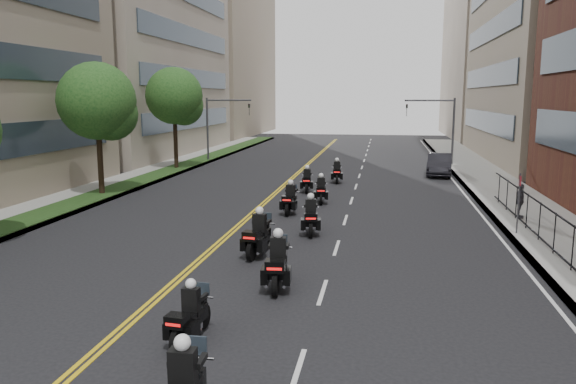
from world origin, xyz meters
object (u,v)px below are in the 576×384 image
motorcycle_3 (278,265)px  pedestrian_c (520,201)px  motorcycle_7 (321,191)px  motorcycle_9 (337,173)px  motorcycle_5 (311,218)px  motorcycle_2 (189,317)px  motorcycle_8 (307,181)px  motorcycle_6 (290,200)px  motorcycle_4 (258,237)px  parked_sedan (440,164)px

motorcycle_3 → pedestrian_c: bearing=44.3°
motorcycle_7 → motorcycle_9: motorcycle_9 is taller
motorcycle_5 → motorcycle_7: bearing=84.9°
motorcycle_7 → motorcycle_9: (0.25, 7.40, 0.02)m
motorcycle_2 → motorcycle_8: bearing=96.0°
motorcycle_3 → pedestrian_c: 14.44m
motorcycle_5 → pedestrian_c: (9.28, 4.06, 0.27)m
motorcycle_9 → pedestrian_c: pedestrian_c is taller
motorcycle_6 → motorcycle_7: motorcycle_6 is taller
motorcycle_2 → motorcycle_4: (0.00, 7.41, 0.11)m
motorcycle_3 → motorcycle_9: bearing=84.8°
motorcycle_9 → pedestrian_c: (9.36, -10.39, 0.30)m
motorcycle_2 → parked_sedan: 31.39m
motorcycle_7 → pedestrian_c: pedestrian_c is taller
motorcycle_4 → motorcycle_8: 13.96m
pedestrian_c → motorcycle_6: bearing=101.2°
motorcycle_4 → pedestrian_c: 13.17m
motorcycle_4 → motorcycle_3: bearing=-61.4°
motorcycle_6 → motorcycle_7: bearing=69.9°
motorcycle_8 → pedestrian_c: pedestrian_c is taller
motorcycle_4 → motorcycle_2: bearing=-83.4°
motorcycle_2 → motorcycle_5: bearing=88.1°
motorcycle_2 → motorcycle_8: motorcycle_8 is taller
motorcycle_5 → pedestrian_c: 10.13m
motorcycle_4 → motorcycle_7: bearing=90.6°
motorcycle_3 → motorcycle_8: (-1.46, 17.31, -0.08)m
parked_sedan → motorcycle_5: bearing=-103.4°
motorcycle_4 → parked_sedan: (8.52, 22.80, 0.09)m
motorcycle_9 → pedestrian_c: bearing=-52.9°
motorcycle_5 → motorcycle_8: 10.51m
motorcycle_3 → pedestrian_c: motorcycle_3 is taller
motorcycle_4 → motorcycle_9: motorcycle_4 is taller
motorcycle_5 → motorcycle_9: bearing=82.5°
motorcycle_7 → parked_sedan: bearing=52.4°
motorcycle_2 → motorcycle_3: bearing=77.3°
parked_sedan → pedestrian_c: pedestrian_c is taller
motorcycle_4 → parked_sedan: 24.34m
motorcycle_8 → parked_sedan: (8.63, 8.83, 0.16)m
motorcycle_5 → motorcycle_6: motorcycle_5 is taller
motorcycle_6 → motorcycle_8: 6.43m
motorcycle_2 → pedestrian_c: 18.48m
motorcycle_6 → motorcycle_7: size_ratio=1.04×
motorcycle_8 → motorcycle_2: bearing=-94.9°
parked_sedan → pedestrian_c: 15.33m
motorcycle_5 → motorcycle_7: 7.06m
motorcycle_2 → parked_sedan: bearing=79.9°
motorcycle_5 → parked_sedan: motorcycle_5 is taller
motorcycle_6 → motorcycle_9: 10.59m
motorcycle_4 → motorcycle_5: size_ratio=1.04×
motorcycle_5 → motorcycle_4: bearing=-120.1°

